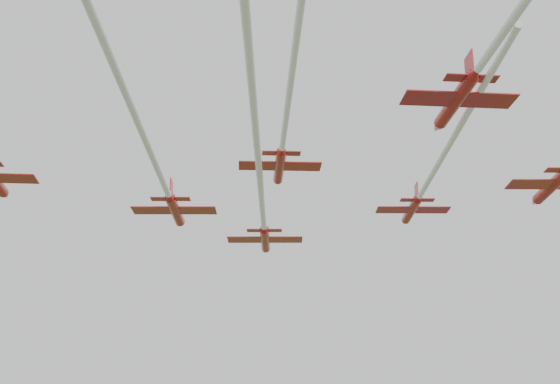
% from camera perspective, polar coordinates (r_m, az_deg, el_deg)
% --- Properties ---
extents(jet_lead, '(23.40, 61.21, 2.83)m').
position_cam_1_polar(jet_lead, '(83.66, -1.34, -0.61)').
color(jet_lead, '#B31B1A').
extents(jet_row2_left, '(24.84, 64.36, 2.77)m').
position_cam_1_polar(jet_row2_left, '(70.63, -9.46, 2.94)').
color(jet_row2_left, '#B31B1A').
extents(jet_row2_right, '(17.40, 42.75, 2.41)m').
position_cam_1_polar(jet_row2_right, '(78.59, 10.82, 0.85)').
color(jet_row2_right, '#B31B1A').
extents(jet_row3_mid, '(26.15, 61.26, 2.38)m').
position_cam_1_polar(jet_row3_mid, '(58.58, 0.80, 8.17)').
color(jet_row3_mid, '#B31B1A').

